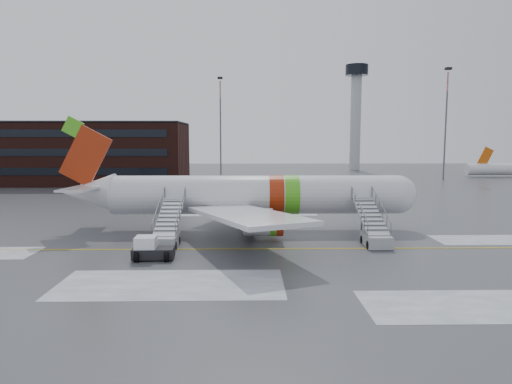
{
  "coord_description": "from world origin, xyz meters",
  "views": [
    {
      "loc": [
        -1.22,
        -37.5,
        8.95
      ],
      "look_at": [
        -0.43,
        5.06,
        4.0
      ],
      "focal_mm": 32.0,
      "sensor_mm": 36.0,
      "label": 1
    }
  ],
  "objects_px": {
    "airstair_aft": "(167,233)",
    "pushback_tug": "(151,249)",
    "airstair_fwd": "(374,232)",
    "airliner": "(246,196)"
  },
  "relations": [
    {
      "from": "airstair_aft",
      "to": "pushback_tug",
      "type": "relative_size",
      "value": 2.49
    },
    {
      "from": "airstair_fwd",
      "to": "airliner",
      "type": "bearing_deg",
      "value": 149.14
    },
    {
      "from": "airliner",
      "to": "airstair_aft",
      "type": "xyz_separation_m",
      "value": [
        -6.66,
        -6.54,
        -2.35
      ]
    },
    {
      "from": "airliner",
      "to": "pushback_tug",
      "type": "height_order",
      "value": "airliner"
    },
    {
      "from": "airstair_aft",
      "to": "pushback_tug",
      "type": "height_order",
      "value": "airstair_aft"
    },
    {
      "from": "airliner",
      "to": "airstair_aft",
      "type": "distance_m",
      "value": 9.62
    },
    {
      "from": "pushback_tug",
      "to": "airliner",
      "type": "bearing_deg",
      "value": 57.33
    },
    {
      "from": "airliner",
      "to": "pushback_tug",
      "type": "bearing_deg",
      "value": -122.67
    },
    {
      "from": "pushback_tug",
      "to": "airstair_aft",
      "type": "bearing_deg",
      "value": 84.44
    },
    {
      "from": "airstair_aft",
      "to": "pushback_tug",
      "type": "bearing_deg",
      "value": -95.56
    }
  ]
}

